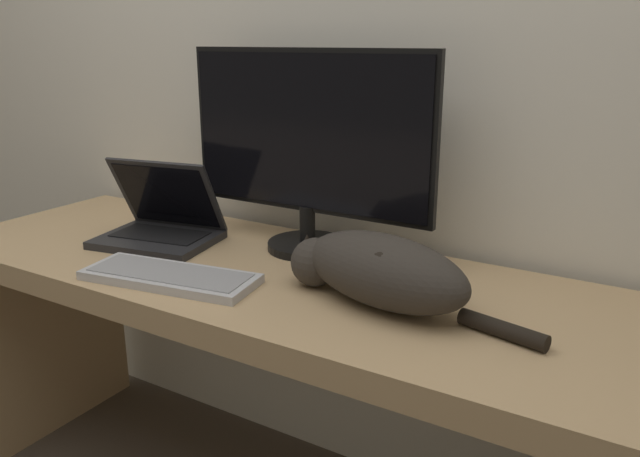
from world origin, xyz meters
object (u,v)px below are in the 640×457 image
at_px(external_keyboard, 170,277).
at_px(cat, 378,269).
at_px(laptop, 161,225).
at_px(monitor, 307,145).

bearing_deg(external_keyboard, cat, 7.06).
height_order(laptop, external_keyboard, laptop).
xyz_separation_m(monitor, laptop, (-0.37, -0.15, -0.22)).
distance_m(monitor, external_keyboard, 0.46).
bearing_deg(cat, external_keyboard, -151.11).
xyz_separation_m(laptop, external_keyboard, (0.22, -0.20, -0.03)).
bearing_deg(cat, monitor, 157.06).
distance_m(monitor, cat, 0.42).
bearing_deg(cat, laptop, -173.26).
height_order(monitor, laptop, monitor).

